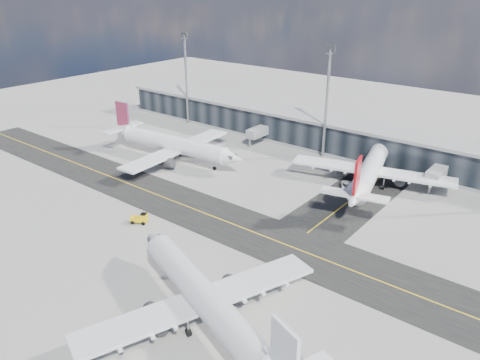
{
  "coord_description": "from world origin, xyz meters",
  "views": [
    {
      "loc": [
        55.61,
        -57.72,
        43.86
      ],
      "look_at": [
        -0.28,
        12.74,
        5.0
      ],
      "focal_mm": 35.0,
      "sensor_mm": 36.0,
      "label": 1
    }
  ],
  "objects_px": {
    "airliner_af": "(172,144)",
    "service_van": "(347,187)",
    "airliner_redtail": "(371,169)",
    "airliner_near": "(207,301)",
    "baggage_tug": "(141,218)"
  },
  "relations": [
    {
      "from": "airliner_redtail",
      "to": "baggage_tug",
      "type": "relative_size",
      "value": 11.7
    },
    {
      "from": "airliner_af",
      "to": "service_van",
      "type": "height_order",
      "value": "airliner_af"
    },
    {
      "from": "airliner_af",
      "to": "service_van",
      "type": "xyz_separation_m",
      "value": [
        44.94,
        10.56,
        -3.42
      ]
    },
    {
      "from": "airliner_redtail",
      "to": "airliner_near",
      "type": "height_order",
      "value": "airliner_redtail"
    },
    {
      "from": "service_van",
      "to": "baggage_tug",
      "type": "bearing_deg",
      "value": -147.69
    },
    {
      "from": "airliner_near",
      "to": "baggage_tug",
      "type": "distance_m",
      "value": 33.02
    },
    {
      "from": "airliner_redtail",
      "to": "airliner_near",
      "type": "xyz_separation_m",
      "value": [
        2.56,
        -57.88,
        -0.16
      ]
    },
    {
      "from": "airliner_near",
      "to": "service_van",
      "type": "xyz_separation_m",
      "value": [
        -5.42,
        52.74,
        -3.25
      ]
    },
    {
      "from": "airliner_af",
      "to": "service_van",
      "type": "bearing_deg",
      "value": 98.68
    },
    {
      "from": "airliner_redtail",
      "to": "airliner_af",
      "type": "bearing_deg",
      "value": -176.05
    },
    {
      "from": "airliner_redtail",
      "to": "service_van",
      "type": "height_order",
      "value": "airliner_redtail"
    },
    {
      "from": "airliner_af",
      "to": "baggage_tug",
      "type": "xyz_separation_m",
      "value": [
        20.46,
        -28.5,
        -3.21
      ]
    },
    {
      "from": "baggage_tug",
      "to": "service_van",
      "type": "height_order",
      "value": "baggage_tug"
    },
    {
      "from": "service_van",
      "to": "airliner_near",
      "type": "bearing_deg",
      "value": -109.74
    },
    {
      "from": "airliner_af",
      "to": "baggage_tug",
      "type": "distance_m",
      "value": 35.23
    }
  ]
}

